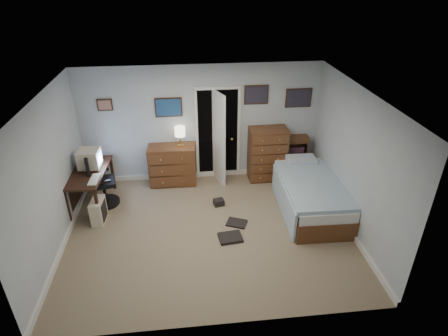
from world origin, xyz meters
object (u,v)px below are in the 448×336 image
at_px(bed, 310,194).
at_px(office_chair, 100,186).
at_px(low_dresser, 173,165).
at_px(computer_desk, 85,180).
at_px(tall_dresser, 267,154).

bearing_deg(bed, office_chair, 173.08).
xyz_separation_m(low_dresser, bed, (2.63, -1.28, -0.11)).
xyz_separation_m(office_chair, bed, (4.02, -0.58, -0.09)).
bearing_deg(bed, computer_desk, 173.78).
height_order(tall_dresser, bed, tall_dresser).
xyz_separation_m(computer_desk, bed, (4.28, -0.57, -0.26)).
xyz_separation_m(computer_desk, office_chair, (0.25, 0.02, -0.18)).
height_order(computer_desk, office_chair, office_chair).
bearing_deg(bed, low_dresser, 155.37).
height_order(office_chair, low_dresser, office_chair).
bearing_deg(computer_desk, tall_dresser, 14.25).
distance_m(computer_desk, tall_dresser, 3.76).
xyz_separation_m(low_dresser, tall_dresser, (2.05, -0.02, 0.15)).
height_order(computer_desk, tall_dresser, tall_dresser).
xyz_separation_m(office_chair, low_dresser, (1.39, 0.70, 0.02)).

